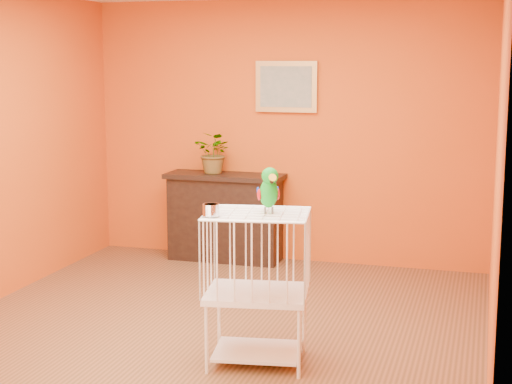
% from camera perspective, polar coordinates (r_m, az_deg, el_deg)
% --- Properties ---
extents(ground, '(4.50, 4.50, 0.00)m').
position_cam_1_polar(ground, '(6.00, -3.28, -10.04)').
color(ground, brown).
rests_on(ground, ground).
extents(room_shell, '(4.50, 4.50, 4.50)m').
position_cam_1_polar(room_shell, '(5.66, -3.44, 5.22)').
color(room_shell, '#CA4C13').
rests_on(room_shell, ground).
extents(console_cabinet, '(1.19, 0.43, 0.88)m').
position_cam_1_polar(console_cabinet, '(7.93, -2.27, -1.83)').
color(console_cabinet, black).
rests_on(console_cabinet, ground).
extents(potted_plant, '(0.46, 0.49, 0.33)m').
position_cam_1_polar(potted_plant, '(7.84, -3.09, 2.51)').
color(potted_plant, '#26722D').
rests_on(potted_plant, console_cabinet).
extents(framed_picture, '(0.62, 0.04, 0.50)m').
position_cam_1_polar(framed_picture, '(7.77, 2.21, 7.66)').
color(framed_picture, '#C18A45').
rests_on(framed_picture, room_shell).
extents(birdcage, '(0.74, 0.61, 1.03)m').
position_cam_1_polar(birdcage, '(5.23, 0.07, -6.86)').
color(birdcage, white).
rests_on(birdcage, ground).
extents(feed_cup, '(0.11, 0.11, 0.08)m').
position_cam_1_polar(feed_cup, '(4.99, -3.29, -1.30)').
color(feed_cup, silver).
rests_on(feed_cup, birdcage).
extents(parrot, '(0.19, 0.27, 0.31)m').
position_cam_1_polar(parrot, '(5.07, 0.94, 0.17)').
color(parrot, '#59544C').
rests_on(parrot, birdcage).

